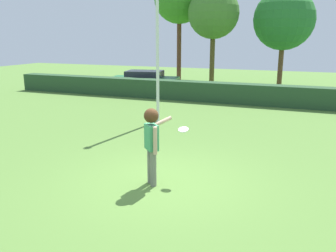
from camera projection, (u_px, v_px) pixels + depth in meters
ground_plane at (163, 181)px, 8.32m from camera, size 60.00×60.00×0.00m
person at (152, 137)px, 7.90m from camera, size 0.50×0.82×1.78m
frisbee at (183, 130)px, 8.19m from camera, size 0.24×0.24×0.09m
lamppost at (157, 32)px, 13.36m from camera, size 0.24×0.24×6.32m
hedge_row at (244, 94)px, 17.87m from camera, size 27.57×0.90×1.01m
parked_car_green at (145, 80)px, 22.19m from camera, size 4.44×2.43×1.25m
oak_tree at (284, 20)px, 21.92m from camera, size 3.76×3.76×6.22m
maple_tree at (214, 13)px, 22.02m from camera, size 3.20×3.20×6.35m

